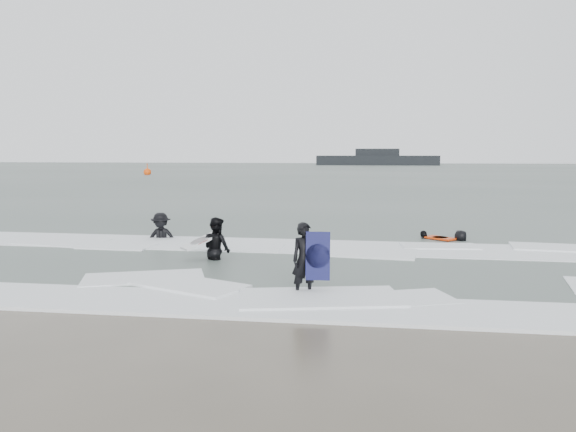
% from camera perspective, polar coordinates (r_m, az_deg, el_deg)
% --- Properties ---
extents(ground, '(320.00, 320.00, 0.00)m').
position_cam_1_polar(ground, '(11.29, -4.20, -8.34)').
color(ground, brown).
rests_on(ground, ground).
extents(sea, '(320.00, 320.00, 0.00)m').
position_cam_1_polar(sea, '(90.69, 7.81, 4.51)').
color(sea, '#47544C').
rests_on(sea, ground).
extents(surfer_centre, '(0.66, 0.59, 1.51)m').
position_cam_1_polar(surfer_centre, '(11.47, 1.70, -8.09)').
color(surfer_centre, black).
rests_on(surfer_centre, ground).
extents(surfer_wading, '(1.06, 1.04, 1.73)m').
position_cam_1_polar(surfer_wading, '(15.22, -7.22, -4.53)').
color(surfer_wading, black).
rests_on(surfer_wading, ground).
extents(surfer_breaker, '(1.23, 0.82, 1.78)m').
position_cam_1_polar(surfer_breaker, '(19.08, -12.77, -2.43)').
color(surfer_breaker, black).
rests_on(surfer_breaker, ground).
extents(surfer_right_near, '(0.93, 0.73, 1.47)m').
position_cam_1_polar(surfer_right_near, '(19.24, 13.65, -2.38)').
color(surfer_right_near, black).
rests_on(surfer_right_near, ground).
extents(surfer_right_far, '(0.84, 0.90, 1.54)m').
position_cam_1_polar(surfer_right_far, '(19.09, 17.13, -2.56)').
color(surfer_right_far, black).
rests_on(surfer_right_far, ground).
extents(surf_foam, '(30.03, 9.06, 0.09)m').
position_cam_1_polar(surf_foam, '(14.81, -0.83, -4.63)').
color(surf_foam, white).
rests_on(surf_foam, ground).
extents(bodyboards, '(7.70, 8.50, 1.25)m').
position_cam_1_polar(bodyboards, '(14.87, 4.20, -2.81)').
color(bodyboards, '#0D0F41').
rests_on(bodyboards, ground).
extents(buoy, '(1.00, 1.00, 1.65)m').
position_cam_1_polar(buoy, '(78.17, -14.09, 4.36)').
color(buoy, '#F0480A').
rests_on(buoy, ground).
extents(vessel_horizon, '(30.07, 5.37, 4.08)m').
position_cam_1_polar(vessel_horizon, '(142.54, 9.05, 5.72)').
color(vessel_horizon, black).
rests_on(vessel_horizon, ground).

